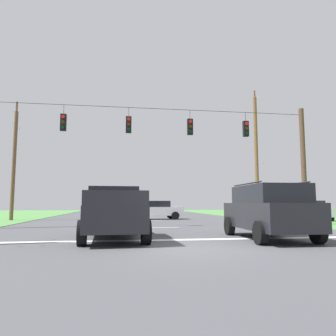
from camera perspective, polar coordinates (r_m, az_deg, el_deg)
The scene contains 14 objects.
ground_plane at distance 9.83m, azimuth 3.45°, elevation -13.93°, with size 120.00×120.00×0.00m, color #47474C.
stop_bar_stripe at distance 11.94m, azimuth 1.27°, elevation -12.56°, with size 16.15×0.45×0.01m, color white.
lane_dash_0 at distance 17.86m, azimuth -2.01°, elevation -10.46°, with size 0.15×2.50×0.01m, color white.
lane_dash_1 at distance 25.27m, azimuth -3.91°, elevation -9.22°, with size 0.15×2.50×0.01m, color white.
lane_dash_2 at distance 31.56m, azimuth -4.82°, elevation -8.62°, with size 0.15×2.50×0.01m, color white.
lane_dash_3 at distance 39.36m, azimuth -5.54°, elevation -8.14°, with size 0.15×2.50×0.01m, color white.
lane_dash_4 at distance 44.25m, azimuth -5.86°, elevation -7.93°, with size 0.15×2.50×0.01m, color white.
overhead_signal_span at distance 18.63m, azimuth -1.97°, elevation 2.21°, with size 18.56×0.31×7.23m.
pickup_truck at distance 12.43m, azimuth -9.61°, elevation -7.77°, with size 2.48×5.48×1.95m.
suv_black at distance 12.69m, azimuth 17.25°, elevation -7.13°, with size 2.33×4.86×2.05m.
distant_car_crossing_white at distance 27.05m, azimuth -2.10°, elevation -7.37°, with size 4.40×2.23×1.52m.
distant_car_oncoming at distance 27.36m, azimuth 23.47°, elevation -6.85°, with size 2.07×4.33×1.52m.
utility_pole_mid_right at distance 29.56m, azimuth 15.33°, elevation 2.20°, with size 0.31×1.73×11.44m.
utility_pole_near_left at distance 28.01m, azimuth -25.55°, elevation 1.09°, with size 0.29×1.99×9.39m.
Camera 1 is at (-1.98, -9.54, 1.31)m, focal length 34.52 mm.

